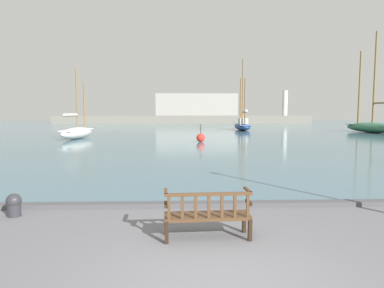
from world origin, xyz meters
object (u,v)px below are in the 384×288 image
object	(u,v)px
mooring_bollard	(14,204)
channel_buoy	(201,138)
sailboat_mid_port	(243,124)
park_bench	(207,214)
sailboat_centre_channel	(374,126)
sailboat_outer_starboard	(77,132)

from	to	relation	value
mooring_bollard	channel_buoy	bearing A→B (deg)	73.65
sailboat_mid_port	channel_buoy	distance (m)	17.67
mooring_bollard	channel_buoy	size ratio (longest dim) A/B	0.39
park_bench	mooring_bollard	xyz separation A→B (m)	(-4.28, 1.52, -0.19)
sailboat_centre_channel	mooring_bollard	distance (m)	38.26
sailboat_mid_port	channel_buoy	xyz separation A→B (m)	(-6.23, -16.53, -0.43)
sailboat_outer_starboard	sailboat_mid_port	distance (m)	21.05
channel_buoy	sailboat_outer_starboard	bearing A→B (deg)	160.89
park_bench	mooring_bollard	bearing A→B (deg)	160.49
mooring_bollard	channel_buoy	xyz separation A→B (m)	(5.33, 18.16, 0.13)
park_bench	sailboat_outer_starboard	bearing A→B (deg)	111.84
mooring_bollard	sailboat_mid_port	bearing A→B (deg)	71.58
sailboat_mid_port	mooring_bollard	bearing A→B (deg)	-108.42
sailboat_outer_starboard	sailboat_mid_port	size ratio (longest dim) A/B	0.68
sailboat_outer_starboard	channel_buoy	bearing A→B (deg)	-19.11
sailboat_outer_starboard	sailboat_centre_channel	xyz separation A→B (m)	(29.99, 7.24, 0.21)
park_bench	mooring_bollard	distance (m)	4.55
sailboat_centre_channel	sailboat_mid_port	world-z (taller)	sailboat_centre_channel
sailboat_mid_port	channel_buoy	size ratio (longest dim) A/B	6.55
sailboat_centre_channel	channel_buoy	size ratio (longest dim) A/B	8.11
sailboat_centre_channel	mooring_bollard	bearing A→B (deg)	-130.70
sailboat_mid_port	channel_buoy	world-z (taller)	sailboat_mid_port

